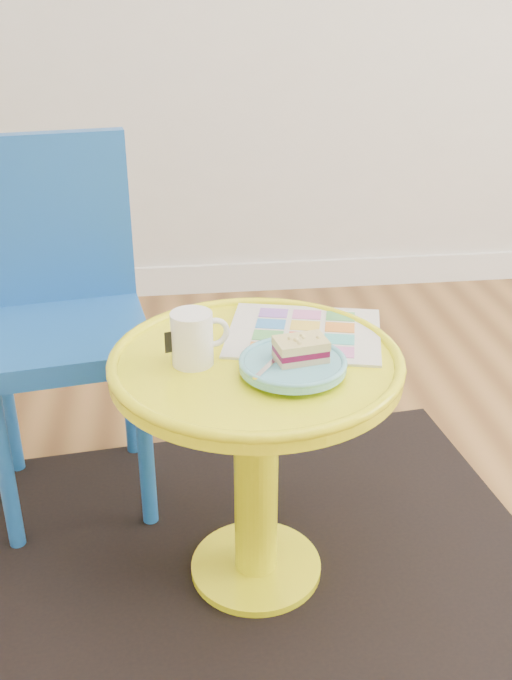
{
  "coord_description": "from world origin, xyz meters",
  "views": [
    {
      "loc": [
        -0.77,
        -0.92,
        1.2
      ],
      "look_at": [
        -0.62,
        0.35,
        0.57
      ],
      "focal_mm": 40.0,
      "sensor_mm": 36.0,
      "label": 1
    }
  ],
  "objects": [
    {
      "name": "side_table",
      "position": [
        -0.62,
        0.35,
        0.38
      ],
      "size": [
        0.56,
        0.56,
        0.53
      ],
      "color": "#F6F314",
      "rests_on": "ground"
    },
    {
      "name": "plate",
      "position": [
        -0.56,
        0.28,
        0.55
      ],
      "size": [
        0.2,
        0.2,
        0.02
      ],
      "color": "#62BBD0",
      "rests_on": "newspaper"
    },
    {
      "name": "cake_slice",
      "position": [
        -0.54,
        0.29,
        0.58
      ],
      "size": [
        0.1,
        0.08,
        0.04
      ],
      "rotation": [
        0.0,
        0.0,
        0.17
      ],
      "color": "#D3BC8C",
      "rests_on": "plate"
    },
    {
      "name": "newspaper",
      "position": [
        -0.5,
        0.45,
        0.54
      ],
      "size": [
        0.36,
        0.33,
        0.01
      ],
      "primitive_type": "cube",
      "rotation": [
        0.0,
        0.0,
        -0.25
      ],
      "color": "silver",
      "rests_on": "side_table"
    },
    {
      "name": "rug",
      "position": [
        -0.62,
        0.35,
        0.0
      ],
      "size": [
        1.41,
        1.23,
        0.01
      ],
      "primitive_type": "cube",
      "rotation": [
        0.0,
        0.0,
        0.11
      ],
      "color": "black",
      "rests_on": "ground"
    },
    {
      "name": "chair",
      "position": [
        -1.03,
        0.75,
        0.5
      ],
      "size": [
        0.44,
        0.44,
        0.88
      ],
      "rotation": [
        0.0,
        0.0,
        0.15
      ],
      "color": "#1A57AB",
      "rests_on": "ground"
    },
    {
      "name": "fork",
      "position": [
        -0.59,
        0.29,
        0.56
      ],
      "size": [
        0.09,
        0.13,
        0.0
      ],
      "rotation": [
        0.0,
        0.0,
        -0.6
      ],
      "color": "silver",
      "rests_on": "plate"
    },
    {
      "name": "mug",
      "position": [
        -0.73,
        0.35,
        0.59
      ],
      "size": [
        0.11,
        0.08,
        0.1
      ],
      "rotation": [
        0.0,
        0.0,
        0.24
      ],
      "color": "white",
      "rests_on": "side_table"
    },
    {
      "name": "room_walls",
      "position": [
        -0.99,
        0.99,
        0.06
      ],
      "size": [
        4.0,
        4.0,
        4.0
      ],
      "color": "silver",
      "rests_on": "ground"
    }
  ]
}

